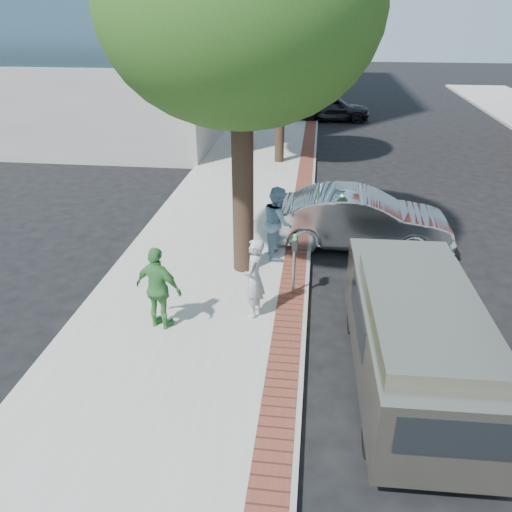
% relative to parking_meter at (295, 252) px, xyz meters
% --- Properties ---
extents(ground, '(120.00, 120.00, 0.00)m').
position_rel_parking_meter_xyz_m(ground, '(-0.74, -0.81, -1.21)').
color(ground, black).
rests_on(ground, ground).
extents(sidewalk, '(5.00, 60.00, 0.15)m').
position_rel_parking_meter_xyz_m(sidewalk, '(-2.24, 7.19, -1.13)').
color(sidewalk, '#9E9991').
rests_on(sidewalk, ground).
extents(brick_strip, '(0.60, 60.00, 0.01)m').
position_rel_parking_meter_xyz_m(brick_strip, '(-0.04, 7.19, -1.05)').
color(brick_strip, brown).
rests_on(brick_strip, sidewalk).
extents(curb, '(0.10, 60.00, 0.15)m').
position_rel_parking_meter_xyz_m(curb, '(0.31, 7.19, -1.13)').
color(curb, gray).
rests_on(curb, ground).
extents(office_base, '(18.20, 22.20, 4.00)m').
position_rel_parking_meter_xyz_m(office_base, '(-13.74, 21.19, 0.79)').
color(office_base, gray).
rests_on(office_base, ground).
extents(signal_near, '(0.70, 0.15, 3.80)m').
position_rel_parking_meter_xyz_m(signal_near, '(0.16, 21.19, 1.05)').
color(signal_near, black).
rests_on(signal_near, ground).
extents(tree_near, '(6.00, 6.00, 8.51)m').
position_rel_parking_meter_xyz_m(tree_near, '(-1.34, 1.09, 4.97)').
color(tree_near, black).
rests_on(tree_near, sidewalk).
extents(tree_far, '(4.80, 4.80, 7.14)m').
position_rel_parking_meter_xyz_m(tree_far, '(-1.24, 11.19, 4.09)').
color(tree_far, black).
rests_on(tree_far, sidewalk).
extents(parking_meter, '(0.12, 0.32, 1.47)m').
position_rel_parking_meter_xyz_m(parking_meter, '(0.00, 0.00, 0.00)').
color(parking_meter, gray).
rests_on(parking_meter, sidewalk).
extents(person_gray, '(0.53, 0.72, 1.80)m').
position_rel_parking_meter_xyz_m(person_gray, '(-0.80, -1.03, -0.16)').
color(person_gray, '#A9A9AE').
rests_on(person_gray, sidewalk).
extents(person_officer, '(0.92, 1.08, 1.94)m').
position_rel_parking_meter_xyz_m(person_officer, '(-0.55, 1.94, -0.09)').
color(person_officer, '#7CA4C0').
rests_on(person_officer, sidewalk).
extents(person_green, '(1.15, 0.74, 1.82)m').
position_rel_parking_meter_xyz_m(person_green, '(-2.67, -1.72, -0.15)').
color(person_green, '#438D40').
rests_on(person_green, sidewalk).
extents(sedan_silver, '(5.05, 1.86, 1.65)m').
position_rel_parking_meter_xyz_m(sedan_silver, '(1.69, 3.11, -0.38)').
color(sedan_silver, '#B5B9BD').
rests_on(sedan_silver, ground).
extents(bg_car, '(4.71, 2.13, 1.57)m').
position_rel_parking_meter_xyz_m(bg_car, '(1.10, 21.03, -0.42)').
color(bg_car, black).
rests_on(bg_car, ground).
extents(van, '(2.15, 5.30, 1.93)m').
position_rel_parking_meter_xyz_m(van, '(2.26, -2.63, -0.15)').
color(van, gray).
rests_on(van, ground).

